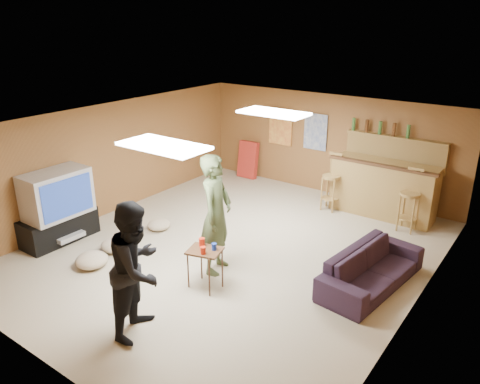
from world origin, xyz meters
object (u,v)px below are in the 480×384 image
Objects in this scene: tv_body at (57,194)px; bar_counter at (383,189)px; sofa at (372,269)px; person_black at (137,268)px; tray_table at (205,269)px; person_olive at (216,214)px.

bar_counter is at bearing 47.00° from tv_body.
tv_body reaches higher than sofa.
tray_table is at bearing -20.51° from person_black.
bar_counter is 5.48m from person_black.
person_black is at bearing 150.71° from sofa.
sofa is (0.82, -2.65, -0.27)m from bar_counter.
tv_body reaches higher than bar_counter.
person_black reaches higher than sofa.
person_black is at bearing 168.87° from person_olive.
person_olive is 1.74m from person_black.
person_olive is 0.97× the size of sofa.
tray_table is (0.19, -0.51, -0.63)m from person_olive.
tv_body is at bearing -133.00° from bar_counter.
bar_counter is 4.28m from tray_table.
person_olive is 1.08× the size of person_black.
bar_counter is 1.06× the size of person_olive.
person_black is at bearing -16.78° from tv_body.
person_black is (0.15, -1.74, -0.07)m from person_olive.
person_olive is at bearing -13.68° from person_black.
sofa is (2.15, 0.96, -0.66)m from person_olive.
bar_counter is 2.79m from sofa.
person_olive is 0.84m from tray_table.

